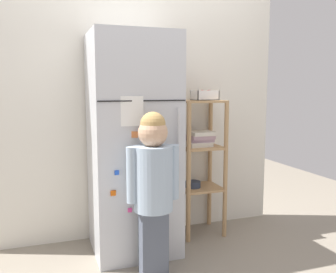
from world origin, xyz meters
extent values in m
plane|color=gray|center=(0.00, 0.00, 0.00)|extent=(6.00, 6.00, 0.00)
cube|color=silver|center=(0.00, 0.34, 1.07)|extent=(2.55, 0.03, 2.15)
cube|color=silver|center=(-0.11, 0.02, 0.82)|extent=(0.62, 0.59, 1.65)
cube|color=black|center=(-0.11, -0.28, 1.17)|extent=(0.61, 0.01, 0.01)
cylinder|color=silver|center=(0.14, -0.30, 0.92)|extent=(0.02, 0.02, 0.39)
cube|color=white|center=(-0.18, -0.28, 1.10)|extent=(0.15, 0.01, 0.20)
cube|color=#E4418F|center=(-0.21, -0.28, 0.42)|extent=(0.03, 0.01, 0.03)
cube|color=#CE5713|center=(-0.08, -0.28, 0.50)|extent=(0.04, 0.02, 0.04)
cube|color=#D5723A|center=(-0.17, -0.28, 0.94)|extent=(0.04, 0.02, 0.04)
cube|color=#D7560E|center=(-0.32, -0.28, 0.55)|extent=(0.04, 0.01, 0.04)
cube|color=blue|center=(-0.30, -0.28, 0.69)|extent=(0.03, 0.01, 0.03)
cube|color=#6832DA|center=(-0.17, -0.28, 0.50)|extent=(0.04, 0.02, 0.04)
cube|color=orange|center=(-0.01, -0.28, 0.83)|extent=(0.03, 0.01, 0.03)
cube|color=#505766|center=(-0.08, -0.42, 0.23)|extent=(0.18, 0.11, 0.45)
cylinder|color=#9EB2C6|center=(-0.08, -0.42, 0.66)|extent=(0.26, 0.26, 0.43)
sphere|color=#9EB2C6|center=(-0.08, -0.34, 0.87)|extent=(0.11, 0.11, 0.11)
sphere|color=tan|center=(-0.08, -0.42, 0.97)|extent=(0.19, 0.19, 0.19)
sphere|color=tan|center=(-0.08, -0.42, 1.02)|extent=(0.16, 0.16, 0.16)
cylinder|color=#9EB2C6|center=(-0.22, -0.42, 0.70)|extent=(0.07, 0.07, 0.36)
cylinder|color=#9EB2C6|center=(0.06, -0.42, 0.70)|extent=(0.07, 0.07, 0.36)
cylinder|color=tan|center=(0.34, 0.00, 0.58)|extent=(0.04, 0.04, 1.15)
cylinder|color=tan|center=(0.67, 0.00, 0.58)|extent=(0.04, 0.04, 1.15)
cylinder|color=tan|center=(0.34, 0.30, 0.58)|extent=(0.04, 0.04, 1.15)
cylinder|color=tan|center=(0.67, 0.30, 0.58)|extent=(0.04, 0.04, 1.15)
cube|color=tan|center=(0.51, 0.15, 1.14)|extent=(0.35, 0.32, 0.02)
cube|color=tan|center=(0.51, 0.15, 0.75)|extent=(0.35, 0.32, 0.02)
cube|color=tan|center=(0.51, 0.15, 0.40)|extent=(0.35, 0.32, 0.02)
cube|color=silver|center=(0.48, 0.14, 0.78)|extent=(0.21, 0.20, 0.04)
cube|color=#B293A3|center=(0.51, 0.17, 0.81)|extent=(0.22, 0.20, 0.03)
cube|color=#B293A3|center=(0.51, 0.15, 0.84)|extent=(0.21, 0.19, 0.03)
cube|color=silver|center=(0.52, 0.14, 0.87)|extent=(0.20, 0.19, 0.03)
cylinder|color=#2D384C|center=(0.44, 0.15, 0.44)|extent=(0.13, 0.13, 0.05)
cube|color=white|center=(0.54, 0.15, 1.15)|extent=(0.19, 0.16, 0.01)
cube|color=white|center=(0.54, 0.07, 1.19)|extent=(0.19, 0.01, 0.08)
cube|color=white|center=(0.54, 0.22, 1.19)|extent=(0.19, 0.01, 0.08)
cube|color=white|center=(0.45, 0.15, 1.19)|extent=(0.01, 0.16, 0.08)
cube|color=white|center=(0.63, 0.15, 1.19)|extent=(0.01, 0.16, 0.08)
sphere|color=#A53623|center=(0.51, 0.13, 1.20)|extent=(0.08, 0.08, 0.08)
sphere|color=#AA4D28|center=(0.56, 0.15, 1.19)|extent=(0.08, 0.08, 0.08)
sphere|color=#A71A18|center=(0.57, 0.13, 1.20)|extent=(0.08, 0.08, 0.08)
sphere|color=orange|center=(0.53, 0.17, 1.19)|extent=(0.07, 0.07, 0.07)
camera|label=1|loc=(-0.76, -2.66, 1.25)|focal=39.29mm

